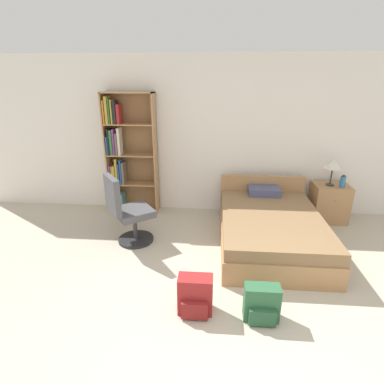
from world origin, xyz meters
The scene contains 10 objects.
ground_plane centered at (0.00, 0.00, 0.00)m, with size 14.00×14.00×0.00m, color #BCB29E.
wall_back centered at (0.00, 3.23, 1.30)m, with size 9.00×0.06×2.60m.
bookshelf centered at (-1.76, 3.03, 1.02)m, with size 0.83×0.29×2.03m.
bed centered at (0.56, 2.10, 0.24)m, with size 1.37×2.01×0.72m.
office_chair centered at (-1.44, 1.91, 0.47)m, with size 0.72×0.70×1.02m.
nightstand centered at (1.65, 2.92, 0.31)m, with size 0.54×0.49×0.62m.
table_lamp centered at (1.60, 2.88, 0.96)m, with size 0.28×0.28×0.43m.
water_bottle centered at (1.76, 2.81, 0.71)m, with size 0.08×0.08×0.20m.
backpack_green centered at (0.25, 0.57, 0.18)m, with size 0.34×0.22×0.37m.
backpack_red centered at (-0.40, 0.61, 0.19)m, with size 0.34×0.25×0.40m.
Camera 1 is at (-0.23, -1.80, 2.21)m, focal length 28.00 mm.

